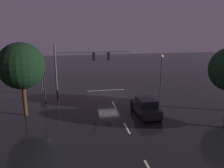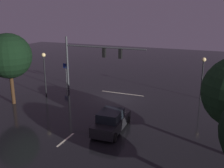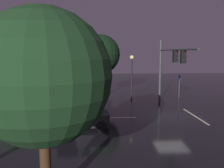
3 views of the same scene
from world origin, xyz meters
name	(u,v)px [view 2 (image 2 of 3)]	position (x,y,z in m)	size (l,w,h in m)	color
ground_plane	(116,98)	(0.00, 0.00, 0.00)	(80.00, 80.00, 0.00)	black
traffic_signal_assembly	(92,56)	(3.19, -0.69, 4.22)	(9.35, 0.47, 6.26)	#383A3D
lane_dash_far	(100,111)	(0.00, 4.00, 0.00)	(2.20, 0.16, 0.01)	beige
lane_dash_mid	(65,140)	(0.00, 10.00, 0.00)	(2.20, 0.16, 0.01)	beige
stop_bar	(122,93)	(0.00, -1.88, 0.00)	(5.00, 0.16, 0.01)	beige
car_approaching	(111,121)	(-2.50, 7.36, 0.80)	(2.02, 4.42, 1.70)	black
street_lamp_left_kerb	(203,70)	(-8.28, -3.44, 3.15)	(0.44, 0.44, 4.42)	black
street_lamp_right_kerb	(44,66)	(7.45, 2.09, 3.35)	(0.44, 0.44, 4.74)	black
route_sign	(66,69)	(8.34, -3.46, 1.84)	(0.89, 0.24, 2.55)	#383A3D
tree_right_near	(9,56)	(8.99, 5.38, 4.82)	(4.36, 4.36, 7.02)	#382314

